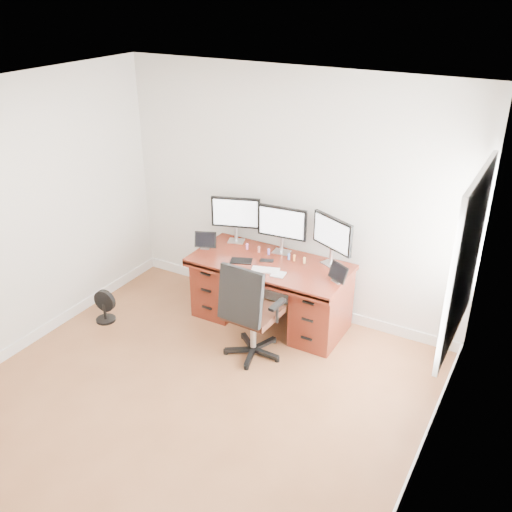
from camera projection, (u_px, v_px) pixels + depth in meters
The scene contains 21 objects.
ground at pixel (172, 420), 4.96m from camera, with size 4.50×4.50×0.00m, color brown.
back_wall at pixel (290, 196), 6.12m from camera, with size 4.00×0.10×2.70m, color silver.
right_wall at pixel (425, 354), 3.56m from camera, with size 0.10×4.50×2.70m.
desk at pixel (271, 289), 6.21m from camera, with size 1.70×0.80×0.75m.
office_chair at pixel (251, 327), 5.65m from camera, with size 0.61×0.59×1.06m.
floor_fan at pixel (104, 307), 6.31m from camera, with size 0.26×0.22×0.38m.
monitor_left at pixel (236, 214), 6.35m from camera, with size 0.53×0.21×0.53m.
monitor_center at pixel (282, 224), 6.09m from camera, with size 0.55×0.16×0.53m.
monitor_right at pixel (332, 235), 5.84m from camera, with size 0.51×0.27×0.53m.
tablet_left at pixel (205, 241), 6.30m from camera, with size 0.25×0.15×0.19m.
tablet_right at pixel (338, 274), 5.61m from camera, with size 0.24×0.18×0.19m.
keyboard at pixel (265, 270), 5.85m from camera, with size 0.29×0.12×0.01m, color white.
trackpad at pixel (278, 274), 5.77m from camera, with size 0.14×0.14×0.01m, color silver.
drawing_tablet at pixel (241, 261), 6.05m from camera, with size 0.23×0.14×0.01m, color black.
phone at pixel (267, 261), 6.05m from camera, with size 0.14×0.07×0.01m, color black.
figurine_pink at pixel (247, 246), 6.29m from camera, with size 0.03×0.03×0.07m.
figurine_brown at pixel (259, 249), 6.23m from camera, with size 0.03×0.03×0.07m.
figurine_purple at pixel (269, 251), 6.17m from camera, with size 0.03×0.03×0.07m.
figurine_blue at pixel (289, 256), 6.07m from camera, with size 0.03×0.03×0.07m.
figurine_orange at pixel (294, 257), 6.04m from camera, with size 0.03×0.03×0.07m.
figurine_yellow at pixel (304, 260), 5.99m from camera, with size 0.03×0.03×0.07m.
Camera 1 is at (2.51, -2.96, 3.48)m, focal length 40.00 mm.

